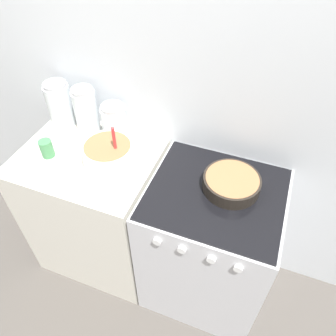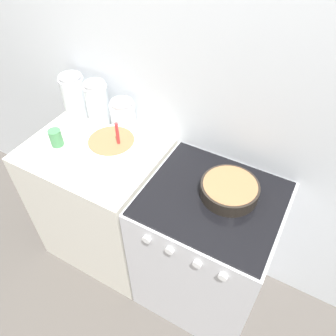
# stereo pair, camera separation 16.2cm
# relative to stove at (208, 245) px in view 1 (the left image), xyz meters

# --- Properties ---
(ground_plane) EXTENTS (12.00, 12.00, 0.00)m
(ground_plane) POSITION_rel_stove_xyz_m (-0.35, -0.30, -0.46)
(ground_plane) COLOR #4C4742
(wall_back) EXTENTS (4.48, 0.05, 2.40)m
(wall_back) POSITION_rel_stove_xyz_m (-0.35, 0.32, 0.74)
(wall_back) COLOR silver
(wall_back) RESTS_ON ground_plane
(countertop_cabinet) EXTENTS (0.74, 0.60, 0.93)m
(countertop_cabinet) POSITION_rel_stove_xyz_m (-0.72, 0.00, 0.00)
(countertop_cabinet) COLOR silver
(countertop_cabinet) RESTS_ON ground_plane
(stove) EXTENTS (0.67, 0.62, 0.93)m
(stove) POSITION_rel_stove_xyz_m (0.00, 0.00, 0.00)
(stove) COLOR silver
(stove) RESTS_ON ground_plane
(mixing_bowl) EXTENTS (0.27, 0.27, 0.24)m
(mixing_bowl) POSITION_rel_stove_xyz_m (-0.58, -0.00, 0.53)
(mixing_bowl) COLOR white
(mixing_bowl) RESTS_ON countertop_cabinet
(baking_pan) EXTENTS (0.28, 0.28, 0.07)m
(baking_pan) POSITION_rel_stove_xyz_m (0.06, 0.05, 0.50)
(baking_pan) COLOR black
(baking_pan) RESTS_ON stove
(storage_jar_left) EXTENTS (0.14, 0.14, 0.27)m
(storage_jar_left) POSITION_rel_stove_xyz_m (-0.99, 0.21, 0.58)
(storage_jar_left) COLOR silver
(storage_jar_left) RESTS_ON countertop_cabinet
(storage_jar_middle) EXTENTS (0.13, 0.13, 0.27)m
(storage_jar_middle) POSITION_rel_stove_xyz_m (-0.82, 0.21, 0.58)
(storage_jar_middle) COLOR silver
(storage_jar_middle) RESTS_ON countertop_cabinet
(storage_jar_right) EXTENTS (0.14, 0.14, 0.21)m
(storage_jar_right) POSITION_rel_stove_xyz_m (-0.65, 0.21, 0.55)
(storage_jar_right) COLOR silver
(storage_jar_right) RESTS_ON countertop_cabinet
(tin_can) EXTENTS (0.07, 0.07, 0.10)m
(tin_can) POSITION_rel_stove_xyz_m (-0.91, -0.07, 0.51)
(tin_can) COLOR #3F7F4C
(tin_can) RESTS_ON countertop_cabinet
(recipe_page) EXTENTS (0.20, 0.25, 0.01)m
(recipe_page) POSITION_rel_stove_xyz_m (-0.60, -0.16, 0.47)
(recipe_page) COLOR beige
(recipe_page) RESTS_ON countertop_cabinet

